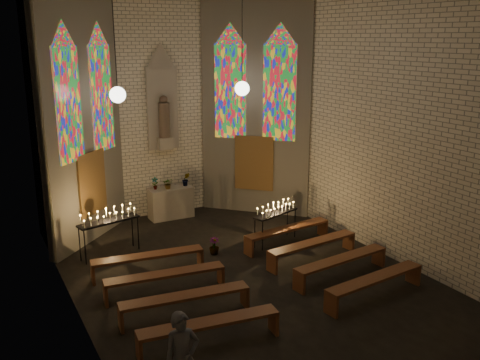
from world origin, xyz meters
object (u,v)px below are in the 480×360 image
altar (171,203)px  votive_stand_left (108,218)px  votive_stand_right (276,211)px  aisle_flower_pot (214,246)px  visitor (182,358)px

altar → votive_stand_left: bearing=-140.0°
votive_stand_left → votive_stand_right: size_ratio=1.10×
aisle_flower_pot → votive_stand_left: size_ratio=0.28×
votive_stand_left → votive_stand_right: votive_stand_left is taller
aisle_flower_pot → votive_stand_left: 2.92m
votive_stand_right → altar: bearing=100.6°
votive_stand_left → votive_stand_right: bearing=-29.7°
altar → aisle_flower_pot: size_ratio=2.95×
votive_stand_left → aisle_flower_pot: bearing=-40.2°
aisle_flower_pot → votive_stand_right: 2.05m
altar → visitor: (-3.09, -8.67, 0.29)m
altar → votive_stand_right: (1.86, -3.46, 0.46)m
votive_stand_right → visitor: 7.19m
votive_stand_right → aisle_flower_pot: bearing=161.3°
altar → votive_stand_left: (-2.56, -2.15, 0.55)m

